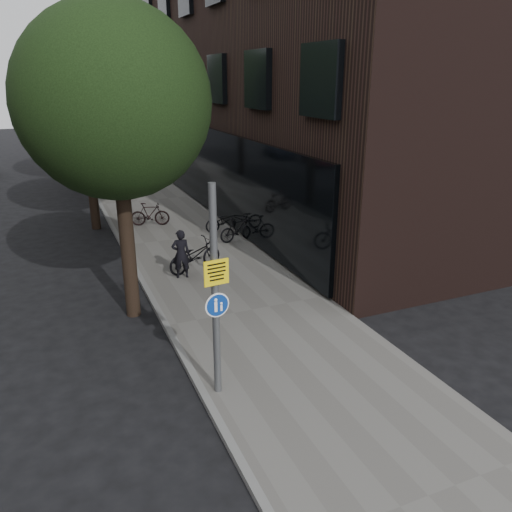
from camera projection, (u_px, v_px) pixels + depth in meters
ground at (304, 384)px, 10.06m from camera, size 120.00×120.00×0.00m
sidewalk at (184, 239)px, 18.79m from camera, size 4.50×60.00×0.12m
curb_edge at (123, 247)px, 17.96m from camera, size 0.15×60.00×0.13m
building_right_dark_brick at (259, 19)px, 29.18m from camera, size 12.00×40.00×18.00m
street_tree_near at (117, 111)px, 11.41m from camera, size 4.40×4.40×7.50m
street_tree_mid at (84, 97)px, 18.77m from camera, size 5.00×5.00×7.80m
street_tree_far at (68, 91)px, 26.56m from camera, size 5.00×5.00×7.80m
signpost at (215, 293)px, 8.96m from camera, size 0.47×0.14×4.06m
pedestrian at (181, 254)px, 14.84m from camera, size 0.59×0.44×1.49m
parked_bike_facade_near at (226, 221)px, 19.42m from camera, size 1.67×0.59×0.87m
parked_bike_facade_far at (238, 229)px, 18.27m from camera, size 1.54×0.65×0.89m
parked_bike_curb_near at (195, 255)px, 15.47m from camera, size 2.00×1.25×0.99m
parked_bike_curb_far at (150, 214)px, 20.20m from camera, size 1.63×0.89×0.94m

